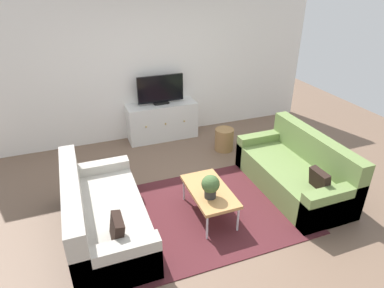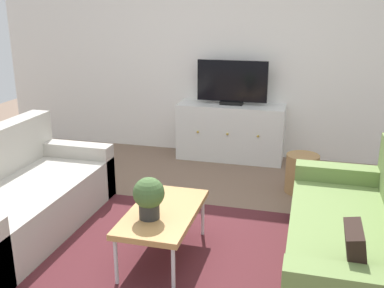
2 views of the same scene
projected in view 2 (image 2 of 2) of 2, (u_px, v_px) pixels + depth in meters
ground_plane at (176, 245)px, 3.70m from camera, size 10.00×10.00×0.00m
wall_back at (233, 50)px, 5.65m from camera, size 6.40×0.12×2.70m
area_rug at (170, 253)px, 3.56m from camera, size 2.50×1.90×0.01m
couch_left_side at (13, 200)px, 3.88m from camera, size 0.89×1.86×0.85m
couch_right_side at (366, 244)px, 3.17m from camera, size 0.89×1.86×0.85m
coffee_table at (163, 214)px, 3.40m from camera, size 0.50×0.93×0.41m
potted_plant at (149, 196)px, 3.22m from camera, size 0.23×0.23×0.31m
tv_console at (231, 132)px, 5.68m from camera, size 1.33×0.47×0.71m
flat_screen_tv at (232, 83)px, 5.51m from camera, size 0.87×0.16×0.55m
wicker_basket at (302, 173)px, 4.69m from camera, size 0.34×0.34×0.41m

